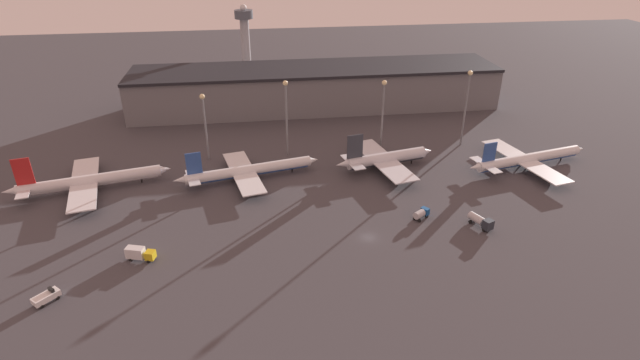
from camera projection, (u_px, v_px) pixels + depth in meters
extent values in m
plane|color=#423F44|center=(368.00, 237.00, 133.11)|extent=(600.00, 600.00, 0.00)
cube|color=slate|center=(316.00, 89.00, 223.34)|extent=(160.75, 29.74, 17.08)
cube|color=black|center=(316.00, 69.00, 219.14)|extent=(160.75, 31.74, 1.20)
cylinder|color=silver|center=(91.00, 180.00, 155.27)|extent=(41.55, 12.37, 3.57)
cylinder|color=silver|center=(92.00, 182.00, 155.56)|extent=(39.40, 11.40, 3.04)
cone|color=silver|center=(164.00, 169.00, 162.03)|extent=(4.91, 4.23, 3.39)
cone|color=silver|center=(11.00, 191.00, 148.34)|extent=(5.88, 4.11, 3.04)
cube|color=red|center=(23.00, 172.00, 147.12)|extent=(4.97, 1.45, 8.42)
cube|color=silver|center=(25.00, 188.00, 149.37)|extent=(6.35, 13.91, 0.24)
cube|color=silver|center=(84.00, 183.00, 154.84)|extent=(15.63, 38.20, 0.36)
cylinder|color=gray|center=(91.00, 171.00, 164.51)|extent=(4.26, 2.76, 1.96)
cylinder|color=gray|center=(88.00, 201.00, 147.07)|extent=(4.26, 2.76, 1.96)
cylinder|color=black|center=(142.00, 180.00, 160.96)|extent=(0.50, 0.50, 1.61)
cylinder|color=black|center=(86.00, 187.00, 157.01)|extent=(0.50, 0.50, 1.61)
cylinder|color=black|center=(85.00, 191.00, 154.63)|extent=(0.50, 0.50, 1.61)
cylinder|color=white|center=(250.00, 170.00, 162.02)|extent=(40.98, 12.11, 3.42)
cylinder|color=#2D519E|center=(250.00, 172.00, 162.29)|extent=(38.86, 11.17, 2.91)
cone|color=white|center=(312.00, 160.00, 168.67)|extent=(4.70, 4.05, 3.25)
cone|color=white|center=(181.00, 180.00, 155.19)|extent=(5.63, 3.93, 2.91)
cube|color=#2D519E|center=(194.00, 163.00, 154.29)|extent=(4.77, 1.41, 7.04)
cube|color=white|center=(193.00, 177.00, 156.20)|extent=(5.82, 12.11, 0.24)
cube|color=white|center=(243.00, 172.00, 161.58)|extent=(14.24, 33.23, 0.36)
cylinder|color=gray|center=(241.00, 164.00, 170.06)|extent=(4.08, 2.64, 1.88)
cylinder|color=gray|center=(254.00, 187.00, 154.95)|extent=(4.08, 2.64, 1.88)
cylinder|color=black|center=(292.00, 170.00, 167.59)|extent=(0.50, 0.50, 1.54)
cylinder|color=black|center=(243.00, 176.00, 163.66)|extent=(0.50, 0.50, 1.54)
cylinder|color=black|center=(245.00, 180.00, 161.38)|extent=(0.50, 0.50, 1.54)
cylinder|color=silver|center=(387.00, 158.00, 169.11)|extent=(28.57, 9.90, 3.95)
cylinder|color=#333842|center=(386.00, 160.00, 169.43)|extent=(27.05, 9.02, 3.36)
cone|color=silver|center=(426.00, 152.00, 173.84)|extent=(5.43, 4.68, 3.75)
cone|color=silver|center=(344.00, 164.00, 164.18)|extent=(6.51, 4.54, 3.36)
cube|color=#333842|center=(355.00, 146.00, 162.67)|extent=(5.49, 1.57, 8.13)
cube|color=silver|center=(353.00, 162.00, 164.99)|extent=(6.54, 13.13, 0.24)
cube|color=silver|center=(383.00, 160.00, 168.90)|extent=(15.93, 35.99, 0.36)
cylinder|color=gray|center=(372.00, 152.00, 177.93)|extent=(4.71, 3.05, 2.17)
cylinder|color=gray|center=(398.00, 175.00, 161.62)|extent=(4.71, 3.05, 2.17)
cylinder|color=black|center=(412.00, 161.00, 173.48)|extent=(0.50, 0.50, 1.78)
cylinder|color=black|center=(380.00, 164.00, 171.31)|extent=(0.50, 0.50, 1.78)
cylinder|color=black|center=(384.00, 168.00, 168.67)|extent=(0.50, 0.50, 1.78)
cylinder|color=white|center=(529.00, 158.00, 170.11)|extent=(40.74, 12.06, 3.43)
cylinder|color=#2D519E|center=(529.00, 160.00, 170.38)|extent=(38.63, 11.12, 2.91)
cone|color=white|center=(578.00, 149.00, 176.73)|extent=(4.71, 4.06, 3.26)
cone|color=white|center=(476.00, 167.00, 163.32)|extent=(5.65, 3.94, 2.91)
cube|color=#2D519E|center=(490.00, 152.00, 162.54)|extent=(4.78, 1.41, 6.48)
cube|color=white|center=(486.00, 165.00, 164.33)|extent=(6.19, 13.77, 0.24)
cube|color=white|center=(524.00, 160.00, 169.67)|extent=(15.26, 37.82, 0.36)
cylinder|color=gray|center=(507.00, 151.00, 179.25)|extent=(4.09, 2.65, 1.89)
cylinder|color=gray|center=(549.00, 176.00, 161.95)|extent=(4.09, 2.65, 1.89)
cylinder|color=black|center=(561.00, 159.00, 175.66)|extent=(0.50, 0.50, 1.54)
cylinder|color=black|center=(520.00, 164.00, 171.76)|extent=(0.50, 0.50, 1.54)
cylinder|color=black|center=(526.00, 167.00, 169.48)|extent=(0.50, 0.50, 1.54)
cube|color=#282D38|center=(488.00, 225.00, 134.95)|extent=(3.15, 2.98, 2.68)
cylinder|color=#B7B7BC|center=(477.00, 219.00, 138.09)|extent=(3.97, 5.27, 2.25)
cylinder|color=black|center=(489.00, 228.00, 136.36)|extent=(0.93, 1.07, 0.90)
cylinder|color=black|center=(484.00, 230.00, 135.49)|extent=(0.93, 1.07, 0.90)
cylinder|color=black|center=(475.00, 220.00, 140.09)|extent=(0.93, 1.07, 0.90)
cylinder|color=black|center=(470.00, 222.00, 139.22)|extent=(0.93, 1.07, 0.90)
cube|color=gold|center=(150.00, 255.00, 123.10)|extent=(2.73, 2.80, 2.09)
cube|color=silver|center=(135.00, 252.00, 123.47)|extent=(4.93, 3.47, 2.79)
cylinder|color=black|center=(152.00, 257.00, 124.48)|extent=(1.03, 0.80, 0.90)
cylinder|color=black|center=(149.00, 261.00, 122.98)|extent=(1.03, 0.80, 0.90)
cylinder|color=black|center=(135.00, 256.00, 125.11)|extent=(1.03, 0.80, 0.90)
cylinder|color=black|center=(131.00, 260.00, 123.62)|extent=(1.03, 0.80, 0.90)
cube|color=#195199|center=(425.00, 211.00, 141.92)|extent=(2.50, 2.73, 1.98)
cylinder|color=#B7B7BC|center=(419.00, 214.00, 140.28)|extent=(3.82, 3.53, 2.08)
cylinder|color=black|center=(422.00, 214.00, 142.94)|extent=(1.07, 0.99, 0.90)
cylinder|color=black|center=(427.00, 216.00, 141.81)|extent=(1.07, 0.99, 0.90)
cylinder|color=black|center=(415.00, 218.00, 140.96)|extent=(1.07, 0.99, 0.90)
cylinder|color=black|center=(419.00, 220.00, 139.82)|extent=(1.07, 0.99, 0.90)
cube|color=white|center=(46.00, 297.00, 109.86)|extent=(5.75, 5.81, 1.37)
cube|color=black|center=(51.00, 290.00, 110.37)|extent=(1.75, 1.73, 0.80)
cylinder|color=black|center=(53.00, 294.00, 112.09)|extent=(1.08, 1.08, 0.90)
cylinder|color=black|center=(57.00, 298.00, 111.10)|extent=(1.08, 1.08, 0.90)
cylinder|color=black|center=(37.00, 303.00, 109.50)|extent=(1.08, 1.08, 0.90)
cylinder|color=black|center=(41.00, 306.00, 108.51)|extent=(1.08, 1.08, 0.90)
cylinder|color=slate|center=(206.00, 130.00, 172.05)|extent=(0.70, 0.70, 22.45)
sphere|color=beige|center=(202.00, 97.00, 166.62)|extent=(1.80, 1.80, 1.80)
cylinder|color=slate|center=(287.00, 121.00, 174.71)|extent=(0.70, 0.70, 25.93)
sphere|color=beige|center=(285.00, 83.00, 168.47)|extent=(1.80, 1.80, 1.80)
cylinder|color=slate|center=(382.00, 118.00, 179.26)|extent=(0.70, 0.70, 24.66)
sphere|color=beige|center=(384.00, 83.00, 173.32)|extent=(1.80, 1.80, 1.80)
cylinder|color=slate|center=(465.00, 111.00, 182.57)|extent=(0.70, 0.70, 26.94)
sphere|color=beige|center=(470.00, 73.00, 176.11)|extent=(1.80, 1.80, 1.80)
cylinder|color=#99999E|center=(246.00, 52.00, 253.78)|extent=(4.40, 4.40, 32.64)
cylinder|color=#4C515B|center=(244.00, 14.00, 245.36)|extent=(9.00, 9.00, 4.00)
sphere|color=silver|center=(243.00, 7.00, 243.89)|extent=(3.20, 3.20, 3.20)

